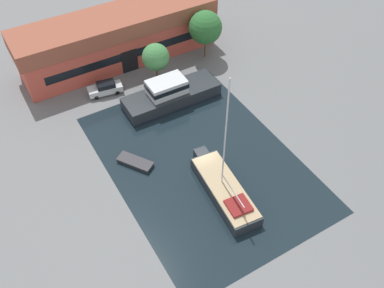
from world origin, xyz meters
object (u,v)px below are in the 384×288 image
object	(u,v)px
quay_tree_by_water	(205,28)
motor_cruiser	(170,94)
warehouse_building	(118,37)
parked_car	(105,88)
small_dinghy	(135,162)
quay_tree_near_building	(156,57)
sailboat_moored	(224,189)

from	to	relation	value
quay_tree_by_water	motor_cruiser	bearing A→B (deg)	-145.13
warehouse_building	motor_cruiser	distance (m)	12.79
parked_car	small_dinghy	xyz separation A→B (m)	(-2.05, -13.60, -0.60)
quay_tree_by_water	quay_tree_near_building	bearing A→B (deg)	-167.19
warehouse_building	sailboat_moored	world-z (taller)	sailboat_moored
parked_car	small_dinghy	size ratio (longest dim) A/B	1.09
parked_car	small_dinghy	world-z (taller)	parked_car
sailboat_moored	motor_cruiser	xyz separation A→B (m)	(2.33, 16.30, 0.54)
warehouse_building	parked_car	bearing A→B (deg)	-128.26
quay_tree_near_building	motor_cruiser	xyz separation A→B (m)	(-0.36, -4.47, -2.96)
motor_cruiser	small_dinghy	distance (m)	11.59
quay_tree_by_water	small_dinghy	xyz separation A→B (m)	(-18.09, -14.07, -4.65)
quay_tree_near_building	sailboat_moored	size ratio (longest dim) A/B	0.41
quay_tree_by_water	parked_car	xyz separation A→B (m)	(-16.04, -0.47, -4.06)
warehouse_building	small_dinghy	distance (m)	21.49
warehouse_building	quay_tree_by_water	world-z (taller)	quay_tree_by_water
quay_tree_near_building	quay_tree_by_water	world-z (taller)	quay_tree_by_water
quay_tree_by_water	small_dinghy	world-z (taller)	quay_tree_by_water
warehouse_building	parked_car	world-z (taller)	warehouse_building
warehouse_building	quay_tree_near_building	xyz separation A→B (m)	(2.03, -7.99, 0.65)
small_dinghy	warehouse_building	bearing A→B (deg)	-142.69
quay_tree_near_building	sailboat_moored	xyz separation A→B (m)	(-2.69, -20.77, -3.50)
small_dinghy	quay_tree_near_building	bearing A→B (deg)	-160.34
sailboat_moored	small_dinghy	xyz separation A→B (m)	(-6.41, 8.75, -0.52)
quay_tree_by_water	parked_car	world-z (taller)	quay_tree_by_water
motor_cruiser	sailboat_moored	bearing A→B (deg)	172.60
quay_tree_by_water	sailboat_moored	world-z (taller)	sailboat_moored
quay_tree_near_building	motor_cruiser	size ratio (longest dim) A/B	0.47
quay_tree_near_building	quay_tree_by_water	size ratio (longest dim) A/B	0.84
motor_cruiser	small_dinghy	world-z (taller)	motor_cruiser
small_dinghy	quay_tree_by_water	bearing A→B (deg)	-175.37
sailboat_moored	small_dinghy	world-z (taller)	sailboat_moored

